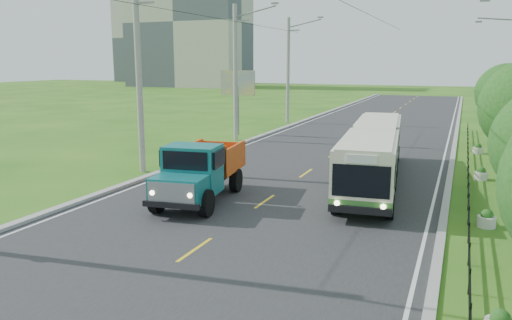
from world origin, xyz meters
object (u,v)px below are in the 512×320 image
Objects in this scene: dump_truck at (200,168)px; planter_near at (487,220)px; bus at (374,150)px; pole_far at (288,70)px; tree_back at (500,94)px; planter_far at (478,149)px; tree_fifth at (507,96)px; pole_mid at (236,73)px; pole_near at (139,77)px; billboard_left at (238,87)px; streetlight_far at (512,75)px; planter_mid at (481,174)px.

planter_near is at bearing -3.59° from dump_truck.
bus reaches higher than planter_near.
pole_far reaches higher than planter_near.
tree_back is 8.21× the size of planter_far.
tree_fifth is at bearing 49.18° from bus.
dump_truck reaches higher than planter_near.
pole_mid is 23.08m from planter_near.
bus is at bearing 10.68° from pole_near.
billboard_left is 0.37× the size of bus.
pole_far is 19.43m from tree_back.
pole_mid is 20.16m from streetlight_far.
streetlight_far is at bearing 51.91° from dump_truck.
pole_far is 22.25m from tree_fifth.
billboard_left is at bearing 151.08° from planter_mid.
pole_mid is at bearing 134.79° from bus.
planter_near is at bearing -41.65° from pole_mid.
billboard_left reaches higher than planter_near.
tree_back is 0.61× the size of streetlight_far.
pole_near is at bearing -148.41° from tree_fifth.
streetlight_far is at bearing 67.08° from tree_back.
planter_far is at bearing 48.40° from dump_truck.
pole_far is at bearing 165.19° from streetlight_far.
pole_mid is 15.77m from bus.
pole_near is 12.60m from bus.
bus is 2.26× the size of dump_truck.
pole_mid is 14.93× the size of planter_near.
tree_fifth is 8.66× the size of planter_near.
planter_near is at bearing -90.00° from planter_far.
planter_far is at bearing 90.00° from planter_mid.
streetlight_far is at bearing -14.81° from pole_far.
pole_near is 24.98m from tree_back.
planter_far is 0.11× the size of dump_truck.
dump_truck is (-12.47, -21.00, -2.21)m from tree_back.
planter_far is at bearing 59.36° from bus.
tree_back is 5.48m from planter_far.
planter_far is at bearing -6.31° from billboard_left.
dump_truck reaches higher than planter_mid.
pole_mid is at bearing -164.16° from tree_back.
planter_mid is (-2.04, -14.00, -4.62)m from streetlight_far.
planter_far is 20.28m from dump_truck.
pole_mid reaches higher than planter_far.
bus is (-6.21, -14.89, -2.02)m from tree_back.
dump_truck is at bearing -129.73° from tree_fifth.
bus is at bearing -44.14° from billboard_left.
streetlight_far is at bearing 84.70° from planter_near.
streetlight_far is (18.90, 19.00, -0.19)m from pole_near.
pole_far is 9.17m from billboard_left.
tree_fifth is (18.12, -0.86, -1.24)m from pole_mid.
pole_far is 14.93× the size of planter_mid.
pole_near is 21.31m from tree_fifth.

